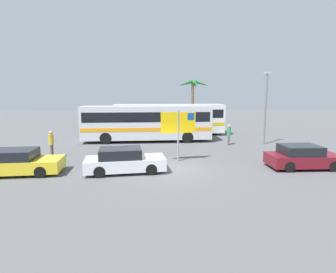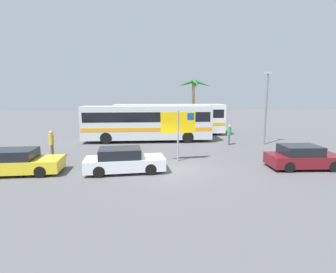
{
  "view_description": "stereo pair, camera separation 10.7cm",
  "coord_description": "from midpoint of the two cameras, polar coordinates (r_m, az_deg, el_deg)",
  "views": [
    {
      "loc": [
        -1.32,
        -14.31,
        4.16
      ],
      "look_at": [
        0.21,
        3.85,
        1.3
      ],
      "focal_mm": 28.48,
      "sensor_mm": 36.0,
      "label": 1
    },
    {
      "loc": [
        -1.22,
        -14.32,
        4.16
      ],
      "look_at": [
        0.21,
        3.85,
        1.3
      ],
      "focal_mm": 28.48,
      "sensor_mm": 36.0,
      "label": 2
    }
  ],
  "objects": [
    {
      "name": "bus_front_coach",
      "position": [
        23.99,
        -4.68,
        3.21
      ],
      "size": [
        11.34,
        2.62,
        3.17
      ],
      "color": "silver",
      "rests_on": "ground"
    },
    {
      "name": "ferry_sign",
      "position": [
        16.61,
        2.18,
        2.57
      ],
      "size": [
        2.19,
        0.28,
        3.2
      ],
      "rotation": [
        0.0,
        0.0,
        0.1
      ],
      "color": "gray",
      "rests_on": "ground"
    },
    {
      "name": "car_maroon",
      "position": [
        17.07,
        26.69,
        -3.96
      ],
      "size": [
        4.04,
        1.95,
        1.32
      ],
      "rotation": [
        0.0,
        0.0,
        -0.04
      ],
      "color": "maroon",
      "rests_on": "ground"
    },
    {
      "name": "lamp_post_left_side",
      "position": [
        23.77,
        20.08,
        6.39
      ],
      "size": [
        0.56,
        0.2,
        6.03
      ],
      "color": "slate",
      "rests_on": "ground"
    },
    {
      "name": "car_yellow",
      "position": [
        16.23,
        -29.83,
        -4.83
      ],
      "size": [
        4.51,
        2.03,
        1.32
      ],
      "rotation": [
        0.0,
        0.0,
        0.04
      ],
      "color": "yellow",
      "rests_on": "ground"
    },
    {
      "name": "pedestrian_by_bus",
      "position": [
        22.84,
        12.78,
        0.75
      ],
      "size": [
        0.32,
        0.32,
        1.7
      ],
      "rotation": [
        0.0,
        0.0,
        2.77
      ],
      "color": "#4C4C51",
      "rests_on": "ground"
    },
    {
      "name": "pedestrian_near_sign",
      "position": [
        19.35,
        -23.85,
        -1.04
      ],
      "size": [
        0.32,
        0.32,
        1.8
      ],
      "rotation": [
        0.0,
        0.0,
        2.99
      ],
      "color": "#706656",
      "rests_on": "ground"
    },
    {
      "name": "bus_rear_coach",
      "position": [
        27.83,
        0.04,
        4.02
      ],
      "size": [
        11.34,
        2.62,
        3.17
      ],
      "color": "white",
      "rests_on": "ground"
    },
    {
      "name": "palm_tree_seaside",
      "position": [
        32.25,
        5.19,
        10.15
      ],
      "size": [
        3.99,
        4.01,
        5.98
      ],
      "color": "brown",
      "rests_on": "ground"
    },
    {
      "name": "car_white",
      "position": [
        14.65,
        -9.59,
        -5.13
      ],
      "size": [
        4.39,
        2.11,
        1.32
      ],
      "rotation": [
        0.0,
        0.0,
        0.09
      ],
      "color": "silver",
      "rests_on": "ground"
    },
    {
      "name": "ground",
      "position": [
        14.96,
        0.24,
        -7.23
      ],
      "size": [
        120.0,
        120.0,
        0.0
      ],
      "primitive_type": "plane",
      "color": "#565659"
    }
  ]
}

